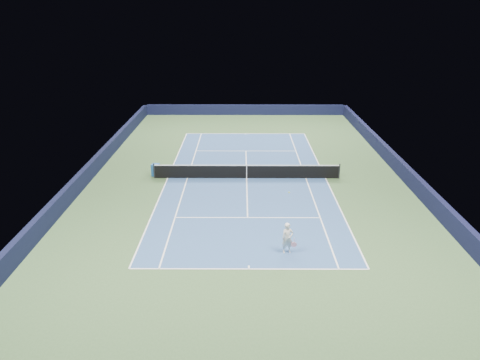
{
  "coord_description": "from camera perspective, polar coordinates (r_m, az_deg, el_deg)",
  "views": [
    {
      "loc": [
        -0.32,
        -30.4,
        11.35
      ],
      "look_at": [
        -0.45,
        -3.0,
        1.0
      ],
      "focal_mm": 35.0,
      "sensor_mm": 36.0,
      "label": 1
    }
  ],
  "objects": [
    {
      "name": "center_service_line",
      "position": [
        32.45,
        0.81,
        0.23
      ],
      "size": [
        0.08,
        12.8,
        0.0
      ],
      "primitive_type": "cube",
      "color": "white",
      "rests_on": "ground"
    },
    {
      "name": "service_line_near",
      "position": [
        26.55,
        0.93,
        -4.6
      ],
      "size": [
        8.23,
        0.08,
        0.0
      ],
      "primitive_type": "cube",
      "color": "white",
      "rests_on": "ground"
    },
    {
      "name": "tennis_player",
      "position": [
        22.78,
        5.82,
        -7.06
      ],
      "size": [
        0.78,
        1.28,
        2.78
      ],
      "color": "silver",
      "rests_on": "ground"
    },
    {
      "name": "sponsor_cube",
      "position": [
        33.35,
        -10.25,
        1.23
      ],
      "size": [
        0.62,
        0.54,
        0.85
      ],
      "color": "#1B54A5",
      "rests_on": "ground"
    },
    {
      "name": "tennis_net",
      "position": [
        32.28,
        0.81,
        1.06
      ],
      "size": [
        12.9,
        0.1,
        1.07
      ],
      "color": "black",
      "rests_on": "ground"
    },
    {
      "name": "center_mark_far",
      "position": [
        43.64,
        0.67,
        5.63
      ],
      "size": [
        0.08,
        0.3,
        0.0
      ],
      "primitive_type": "cube",
      "color": "white",
      "rests_on": "ground"
    },
    {
      "name": "sideline_singles_right",
      "position": [
        32.75,
        8.03,
        0.22
      ],
      "size": [
        0.08,
        23.77,
        0.0
      ],
      "primitive_type": "cube",
      "color": "white",
      "rests_on": "ground"
    },
    {
      "name": "sideline_doubles_left",
      "position": [
        32.86,
        -8.8,
        0.25
      ],
      "size": [
        0.08,
        23.77,
        0.0
      ],
      "primitive_type": "cube",
      "color": "white",
      "rests_on": "ground"
    },
    {
      "name": "wall_left",
      "position": [
        33.93,
        -17.79,
        1.11
      ],
      "size": [
        0.35,
        40.0,
        1.1
      ],
      "primitive_type": "cube",
      "color": "black",
      "rests_on": "ground"
    },
    {
      "name": "wall_far",
      "position": [
        51.38,
        0.62,
        8.55
      ],
      "size": [
        22.0,
        0.35,
        1.1
      ],
      "primitive_type": "cube",
      "color": "black",
      "rests_on": "ground"
    },
    {
      "name": "baseline_far",
      "position": [
        43.78,
        0.67,
        5.68
      ],
      "size": [
        10.97,
        0.08,
        0.0
      ],
      "primitive_type": "cube",
      "color": "white",
      "rests_on": "ground"
    },
    {
      "name": "baseline_near",
      "position": [
        21.72,
        1.09,
        -10.79
      ],
      "size": [
        10.97,
        0.08,
        0.0
      ],
      "primitive_type": "cube",
      "color": "white",
      "rests_on": "ground"
    },
    {
      "name": "ground",
      "position": [
        32.45,
        0.81,
        0.22
      ],
      "size": [
        40.0,
        40.0,
        0.0
      ],
      "primitive_type": "plane",
      "color": "#33502B",
      "rests_on": "ground"
    },
    {
      "name": "sideline_singles_left",
      "position": [
        32.67,
        -6.43,
        0.24
      ],
      "size": [
        0.08,
        23.77,
        0.0
      ],
      "primitive_type": "cube",
      "color": "white",
      "rests_on": "ground"
    },
    {
      "name": "center_mark_near",
      "position": [
        21.84,
        1.09,
        -10.59
      ],
      "size": [
        0.08,
        0.3,
        0.0
      ],
      "primitive_type": "cube",
      "color": "white",
      "rests_on": "ground"
    },
    {
      "name": "wall_right",
      "position": [
        34.13,
        19.31,
        1.04
      ],
      "size": [
        0.35,
        40.0,
        1.1
      ],
      "primitive_type": "cube",
      "color": "black",
      "rests_on": "ground"
    },
    {
      "name": "sideline_doubles_right",
      "position": [
        32.96,
        10.39,
        0.21
      ],
      "size": [
        0.08,
        23.77,
        0.0
      ],
      "primitive_type": "cube",
      "color": "white",
      "rests_on": "ground"
    },
    {
      "name": "service_line_far",
      "position": [
        38.51,
        0.73,
        3.56
      ],
      "size": [
        8.23,
        0.08,
        0.0
      ],
      "primitive_type": "cube",
      "color": "white",
      "rests_on": "ground"
    },
    {
      "name": "court_surface",
      "position": [
        32.45,
        0.81,
        0.22
      ],
      "size": [
        10.97,
        23.77,
        0.01
      ],
      "primitive_type": "cube",
      "color": "#2C4C7D",
      "rests_on": "ground"
    }
  ]
}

